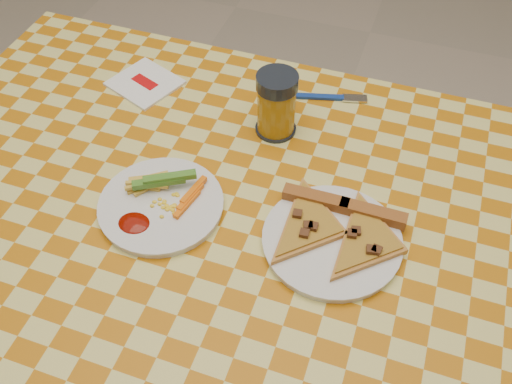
% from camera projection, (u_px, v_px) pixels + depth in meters
% --- Properties ---
extents(table, '(1.28, 0.88, 0.76)m').
position_uv_depth(table, '(229.00, 237.00, 1.03)').
color(table, silver).
rests_on(table, ground).
extents(plate_left, '(0.26, 0.26, 0.01)m').
position_uv_depth(plate_left, '(161.00, 206.00, 0.98)').
color(plate_left, silver).
rests_on(plate_left, table).
extents(plate_right, '(0.29, 0.29, 0.01)m').
position_uv_depth(plate_right, '(332.00, 241.00, 0.93)').
color(plate_right, silver).
rests_on(plate_right, table).
extents(fries_veggies, '(0.16, 0.15, 0.04)m').
position_uv_depth(fries_veggies, '(159.00, 192.00, 0.97)').
color(fries_veggies, gold).
rests_on(fries_veggies, plate_left).
extents(pizza_slices, '(0.24, 0.22, 0.02)m').
position_uv_depth(pizza_slices, '(337.00, 229.00, 0.93)').
color(pizza_slices, gold).
rests_on(pizza_slices, plate_right).
extents(drink_glass, '(0.08, 0.08, 0.13)m').
position_uv_depth(drink_glass, '(276.00, 105.00, 1.06)').
color(drink_glass, black).
rests_on(drink_glass, table).
extents(napkin, '(0.16, 0.16, 0.01)m').
position_uv_depth(napkin, '(145.00, 83.00, 1.20)').
color(napkin, white).
rests_on(napkin, table).
extents(fork, '(0.16, 0.06, 0.01)m').
position_uv_depth(fork, '(329.00, 97.00, 1.17)').
color(fork, navy).
rests_on(fork, table).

